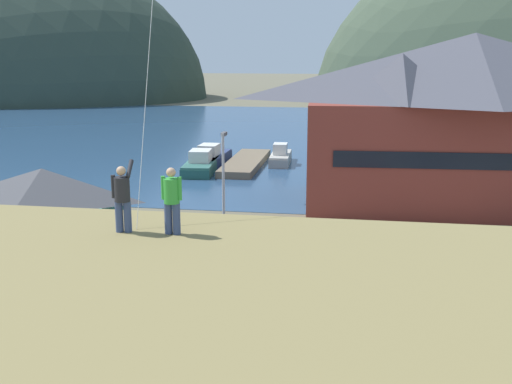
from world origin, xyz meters
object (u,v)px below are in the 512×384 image
object	(u,v)px
person_companion	(172,199)
parking_light_pole	(224,180)
person_kite_flyer	(122,196)
harbor_lodge	(470,116)
parked_car_front_row_red	(389,255)
moored_boat_wharfside	(211,158)
parked_car_mid_row_near	(191,245)
parked_car_back_row_left	(279,246)
moored_boat_outer_mooring	(281,157)
storage_shed_near_lot	(45,214)
wharf_dock	(246,163)
parked_car_lone_by_shed	(196,297)
moored_boat_inner_slip	(202,164)

from	to	relation	value
person_companion	parking_light_pole	bearing A→B (deg)	98.32
parking_light_pole	person_kite_flyer	distance (m)	19.66
harbor_lodge	parked_car_front_row_red	size ratio (longest dim) A/B	5.90
moored_boat_wharfside	parked_car_mid_row_near	size ratio (longest dim) A/B	1.88
parked_car_back_row_left	parked_car_front_row_red	world-z (taller)	same
parking_light_pole	moored_boat_outer_mooring	bearing A→B (deg)	89.68
harbor_lodge	storage_shed_near_lot	distance (m)	29.78
storage_shed_near_lot	harbor_lodge	bearing A→B (deg)	34.13
harbor_lodge	wharf_dock	bearing A→B (deg)	145.16
wharf_dock	person_kite_flyer	world-z (taller)	person_kite_flyer
moored_boat_wharfside	person_kite_flyer	size ratio (longest dim) A/B	4.35
storage_shed_near_lot	moored_boat_outer_mooring	size ratio (longest dim) A/B	1.34
parked_car_back_row_left	person_companion	world-z (taller)	person_companion
storage_shed_near_lot	parked_car_back_row_left	bearing A→B (deg)	7.02
parked_car_back_row_left	parked_car_lone_by_shed	bearing A→B (deg)	-109.48
moored_boat_wharfside	moored_boat_outer_mooring	xyz separation A→B (m)	(6.93, 1.65, 0.00)
wharf_dock	parked_car_back_row_left	world-z (taller)	parked_car_back_row_left
moored_boat_outer_mooring	parked_car_front_row_red	xyz separation A→B (m)	(9.21, -30.45, 0.34)
moored_boat_outer_mooring	moored_boat_inner_slip	xyz separation A→B (m)	(-6.99, -5.15, 0.00)
wharf_dock	parked_car_front_row_red	distance (m)	31.21
moored_boat_outer_mooring	parked_car_lone_by_shed	world-z (taller)	moored_boat_outer_mooring
parked_car_front_row_red	moored_boat_outer_mooring	bearing A→B (deg)	106.84
wharf_dock	moored_boat_inner_slip	bearing A→B (deg)	-138.35
moored_boat_outer_mooring	parked_car_front_row_red	bearing A→B (deg)	-73.16
moored_boat_wharfside	person_kite_flyer	world-z (taller)	person_kite_flyer
parked_car_mid_row_near	parked_car_lone_by_shed	bearing A→B (deg)	-73.14
harbor_lodge	person_companion	distance (m)	33.73
parked_car_mid_row_near	parked_car_front_row_red	bearing A→B (deg)	0.23
moored_boat_outer_mooring	parked_car_lone_by_shed	size ratio (longest dim) A/B	1.45
storage_shed_near_lot	person_kite_flyer	xyz separation A→B (m)	(10.28, -14.63, 4.84)
wharf_dock	moored_boat_inner_slip	size ratio (longest dim) A/B	1.55
wharf_dock	parked_car_back_row_left	size ratio (longest dim) A/B	3.13
parked_car_back_row_left	moored_boat_outer_mooring	bearing A→B (deg)	96.65
moored_boat_wharfside	parked_car_lone_by_shed	size ratio (longest dim) A/B	1.92
moored_boat_wharfside	moored_boat_outer_mooring	bearing A→B (deg)	13.37
harbor_lodge	parked_car_mid_row_near	bearing A→B (deg)	-137.08
harbor_lodge	person_kite_flyer	xyz separation A→B (m)	(-14.16, -31.19, 0.88)
parked_car_front_row_red	parked_car_lone_by_shed	bearing A→B (deg)	-140.27
harbor_lodge	storage_shed_near_lot	world-z (taller)	harbor_lodge
moored_boat_wharfside	parked_car_back_row_left	xyz separation A→B (m)	(10.43, -28.33, 0.34)
storage_shed_near_lot	parked_car_lone_by_shed	world-z (taller)	storage_shed_near_lot
storage_shed_near_lot	wharf_dock	xyz separation A→B (m)	(5.64, 29.65, -2.35)
parked_car_back_row_left	parking_light_pole	bearing A→B (deg)	139.54
parked_car_front_row_red	moored_boat_inner_slip	bearing A→B (deg)	122.64
wharf_dock	moored_boat_inner_slip	xyz separation A→B (m)	(-3.70, -3.29, 0.37)
moored_boat_inner_slip	person_companion	xyz separation A→B (m)	(9.65, -40.97, 6.81)
moored_boat_outer_mooring	parked_car_back_row_left	size ratio (longest dim) A/B	1.43
parked_car_mid_row_near	parked_car_back_row_left	world-z (taller)	same
parked_car_lone_by_shed	person_kite_flyer	size ratio (longest dim) A/B	2.26
moored_boat_outer_mooring	parked_car_front_row_red	distance (m)	31.81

